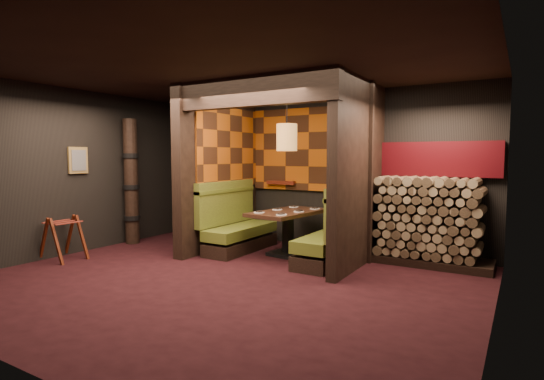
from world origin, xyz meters
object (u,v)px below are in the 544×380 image
Objects in this scene: booth_bench_left at (236,228)px; dining_table at (288,225)px; luggage_rack at (63,237)px; firewood_stack at (434,222)px; pendant_lamp at (287,137)px; totem_column at (131,182)px; booth_bench_right at (334,238)px.

booth_bench_left is 1.01m from dining_table.
booth_bench_left is 2.86m from luggage_rack.
booth_bench_left is at bearing 45.41° from luggage_rack.
firewood_stack is at bearing 14.46° from dining_table.
luggage_rack is (-3.01, -2.11, -1.62)m from pendant_lamp.
firewood_stack is (3.25, 0.70, 0.28)m from booth_bench_left.
firewood_stack reaches higher than luggage_rack.
dining_table is at bearing 12.25° from totem_column.
dining_table is 2.01× the size of luggage_rack.
booth_bench_right is 1.49× the size of pendant_lamp.
booth_bench_left and booth_bench_right have the same top height.
pendant_lamp reaches higher than booth_bench_right.
pendant_lamp is 0.62× the size of firewood_stack.
totem_column reaches higher than booth_bench_right.
luggage_rack is (-3.90, -2.04, -0.02)m from booth_bench_right.
booth_bench_left is 2.11× the size of luggage_rack.
pendant_lamp is 0.45× the size of totem_column.
luggage_rack is (-2.01, -2.04, -0.02)m from booth_bench_left.
pendant_lamp is 1.41× the size of luggage_rack.
pendant_lamp is at bearing 11.36° from totem_column.
booth_bench_left is 0.67× the size of totem_column.
pendant_lamp reaches higher than totem_column.
dining_table is at bearing 90.00° from pendant_lamp.
booth_bench_right is at bearing -4.48° from pendant_lamp.
booth_bench_left is at bearing -175.98° from pendant_lamp.
dining_table is 1.48m from pendant_lamp.
pendant_lamp is 3.25m from totem_column.
booth_bench_right is (1.89, 0.00, 0.00)m from booth_bench_left.
totem_column is (-3.09, -0.62, -0.82)m from pendant_lamp.
totem_column is (-3.98, -0.55, 0.79)m from booth_bench_right.
booth_bench_right is at bearing -7.64° from dining_table.
booth_bench_left is 1.00× the size of booth_bench_right.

